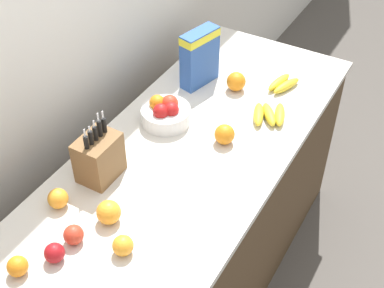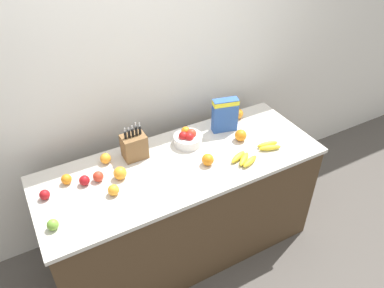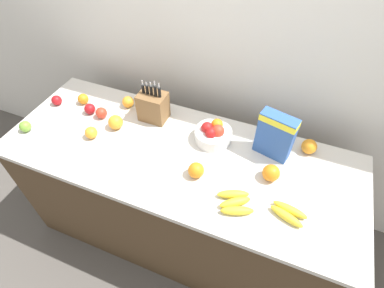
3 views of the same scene
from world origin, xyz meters
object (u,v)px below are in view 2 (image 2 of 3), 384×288
at_px(banana_bunch_right, 244,159).
at_px(orange_near_bowl, 105,158).
at_px(apple_middle, 98,176).
at_px(orange_front_right, 120,173).
at_px(orange_back_center, 208,160).
at_px(orange_mid_right, 113,190).
at_px(apple_leftmost, 53,225).
at_px(orange_front_left, 238,114).
at_px(fruit_bowl, 188,138).
at_px(apple_rear, 84,180).
at_px(orange_mid_left, 241,135).
at_px(orange_by_cereal, 66,179).
at_px(cereal_box, 225,114).
at_px(knife_block, 134,146).
at_px(apple_near_bananas, 45,195).
at_px(banana_bunch_left, 269,146).

bearing_deg(banana_bunch_right, orange_near_bowl, 151.87).
xyz_separation_m(apple_middle, orange_front_right, (0.13, -0.05, 0.01)).
bearing_deg(orange_back_center, orange_mid_right, 177.12).
relative_size(apple_leftmost, orange_front_left, 0.80).
xyz_separation_m(fruit_bowl, orange_front_left, (0.52, 0.11, -0.01)).
height_order(apple_rear, orange_front_left, orange_front_left).
xyz_separation_m(orange_front_right, orange_back_center, (0.58, -0.16, -0.00)).
xyz_separation_m(orange_mid_left, orange_front_left, (0.16, 0.26, -0.00)).
distance_m(orange_near_bowl, orange_front_left, 1.13).
bearing_deg(banana_bunch_right, orange_front_right, 162.79).
distance_m(orange_front_left, orange_by_cereal, 1.42).
xyz_separation_m(cereal_box, orange_by_cereal, (-1.22, -0.02, -0.11)).
height_order(knife_block, orange_front_left, knife_block).
relative_size(orange_mid_right, orange_near_bowl, 0.96).
relative_size(banana_bunch_right, orange_near_bowl, 2.74).
height_order(apple_leftmost, apple_near_bananas, apple_leftmost).
bearing_deg(cereal_box, apple_leftmost, -151.40).
bearing_deg(apple_rear, orange_front_left, 7.68).
xyz_separation_m(banana_bunch_left, orange_front_right, (-1.06, 0.21, 0.02)).
xyz_separation_m(knife_block, orange_mid_right, (-0.26, -0.29, -0.06)).
height_order(apple_middle, orange_back_center, orange_back_center).
height_order(cereal_box, banana_bunch_left, cereal_box).
relative_size(cereal_box, orange_front_left, 3.23).
height_order(banana_bunch_left, apple_near_bananas, apple_near_bananas).
xyz_separation_m(cereal_box, fruit_bowl, (-0.33, -0.02, -0.10)).
relative_size(banana_bunch_left, orange_mid_left, 2.02).
bearing_deg(knife_block, apple_near_bananas, -169.52).
relative_size(fruit_bowl, orange_back_center, 2.52).
bearing_deg(fruit_bowl, orange_back_center, -89.09).
distance_m(knife_block, orange_near_bowl, 0.21).
bearing_deg(orange_back_center, knife_block, 141.55).
bearing_deg(apple_near_bananas, banana_bunch_left, -9.61).
distance_m(cereal_box, orange_mid_right, 1.03).
height_order(cereal_box, orange_back_center, cereal_box).
relative_size(cereal_box, orange_back_center, 3.21).
xyz_separation_m(apple_leftmost, apple_rear, (0.26, 0.28, 0.00)).
relative_size(apple_middle, orange_mid_right, 0.97).
height_order(banana_bunch_left, orange_by_cereal, orange_by_cereal).
relative_size(orange_mid_right, orange_front_right, 0.82).
relative_size(apple_leftmost, orange_back_center, 0.80).
relative_size(banana_bunch_right, apple_leftmost, 3.06).
xyz_separation_m(knife_block, fruit_bowl, (0.40, -0.04, -0.04)).
bearing_deg(apple_near_bananas, apple_leftmost, -91.89).
bearing_deg(banana_bunch_left, orange_back_center, 173.25).
xyz_separation_m(apple_rear, orange_back_center, (0.80, -0.21, 0.01)).
bearing_deg(banana_bunch_left, apple_leftmost, -179.64).
relative_size(banana_bunch_left, apple_near_bananas, 2.77).
xyz_separation_m(orange_mid_right, orange_back_center, (0.66, -0.03, 0.01)).
relative_size(banana_bunch_right, orange_mid_left, 2.30).
bearing_deg(orange_front_left, fruit_bowl, -168.27).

